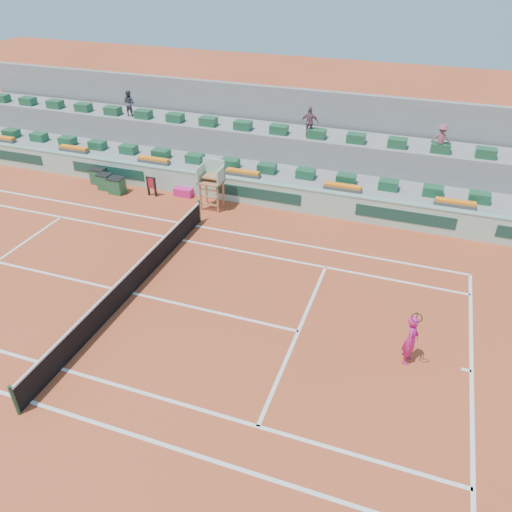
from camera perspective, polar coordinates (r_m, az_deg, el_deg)
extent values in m
plane|color=#A63E20|center=(19.20, -13.92, -4.15)|extent=(90.00, 90.00, 0.00)
cube|color=gray|center=(27.16, -2.20, 9.62)|extent=(36.00, 4.00, 1.20)
cube|color=gray|center=(28.29, -1.02, 12.13)|extent=(36.00, 2.40, 2.60)
cube|color=gray|center=(29.42, 0.09, 14.80)|extent=(36.00, 0.40, 4.40)
cube|color=#D41B79|center=(25.96, -8.30, 7.23)|extent=(0.95, 0.42, 0.42)
imported|color=#464551|center=(30.34, -14.31, 16.59)|extent=(0.73, 0.60, 1.42)
imported|color=#7A515D|center=(26.11, 6.17, 14.97)|extent=(0.89, 0.38, 1.52)
imported|color=#8D4655|center=(25.41, 20.41, 12.46)|extent=(0.91, 0.56, 1.36)
cube|color=white|center=(16.97, 23.41, -11.99)|extent=(0.12, 10.97, 0.01)
cube|color=white|center=(16.16, -24.36, -14.95)|extent=(23.77, 0.12, 0.01)
cube|color=white|center=(23.15, -6.89, 3.46)|extent=(23.77, 0.12, 0.01)
cube|color=white|center=(16.80, -21.34, -11.93)|extent=(23.77, 0.12, 0.01)
cube|color=white|center=(22.10, -8.41, 1.82)|extent=(23.77, 0.12, 0.01)
cube|color=white|center=(17.03, 4.86, -8.57)|extent=(0.12, 8.23, 0.01)
cube|color=white|center=(19.19, -13.92, -4.14)|extent=(12.80, 0.12, 0.01)
cube|color=white|center=(16.94, 22.91, -11.92)|extent=(0.30, 0.12, 0.01)
cube|color=black|center=(18.93, -14.10, -3.04)|extent=(0.03, 11.87, 0.92)
cube|color=white|center=(18.66, -14.30, -1.80)|extent=(0.06, 11.87, 0.07)
cylinder|color=#1C412D|center=(15.59, -25.90, -14.62)|extent=(0.10, 0.10, 1.10)
cylinder|color=#1C412D|center=(23.24, -6.50, 5.14)|extent=(0.10, 0.10, 1.10)
cube|color=#A0C9B0|center=(25.31, -4.03, 7.78)|extent=(36.00, 0.30, 1.20)
cube|color=gray|center=(25.05, -4.09, 9.09)|extent=(36.00, 0.34, 0.06)
cube|color=#163D32|center=(32.31, -26.25, 10.21)|extent=(4.40, 0.02, 0.56)
cube|color=#163D32|center=(28.22, -16.57, 9.29)|extent=(4.40, 0.02, 0.56)
cube|color=#163D32|center=(24.48, 0.16, 7.10)|extent=(4.40, 0.02, 0.56)
cube|color=#163D32|center=(23.36, 16.63, 4.34)|extent=(4.40, 0.02, 0.56)
cube|color=#99623A|center=(24.26, -6.37, 6.71)|extent=(0.08, 0.08, 1.35)
cube|color=#99623A|center=(23.91, -4.40, 6.42)|extent=(0.08, 0.08, 1.35)
cube|color=#99623A|center=(24.83, -5.68, 7.38)|extent=(0.08, 0.08, 1.35)
cube|color=#99623A|center=(24.49, -3.75, 7.10)|extent=(0.08, 0.08, 1.35)
cube|color=#99623A|center=(24.07, -5.13, 8.44)|extent=(1.10, 0.90, 0.08)
cube|color=#A0C9B0|center=(24.18, -4.82, 9.90)|extent=(1.10, 0.08, 1.00)
cube|color=#A0C9B0|center=(24.13, -6.32, 9.37)|extent=(0.06, 0.90, 0.80)
cube|color=#A0C9B0|center=(23.73, -4.01, 9.08)|extent=(0.06, 0.90, 0.80)
cube|color=#99623A|center=(24.06, -5.06, 9.06)|extent=(0.80, 0.60, 0.08)
cube|color=#99623A|center=(24.23, -5.35, 5.87)|extent=(0.90, 0.08, 0.06)
cube|color=#99623A|center=(24.05, -5.40, 6.73)|extent=(0.90, 0.08, 0.06)
cube|color=#99623A|center=(23.90, -5.44, 7.48)|extent=(0.90, 0.08, 0.06)
cube|color=#1B5231|center=(33.72, -26.17, 12.49)|extent=(0.90, 0.60, 0.44)
cube|color=#1B5231|center=(32.37, -23.55, 12.37)|extent=(0.90, 0.60, 0.44)
cube|color=#1B5231|center=(31.09, -20.72, 12.21)|extent=(0.90, 0.60, 0.44)
cube|color=#1B5231|center=(29.89, -17.66, 12.00)|extent=(0.90, 0.60, 0.44)
cube|color=#1B5231|center=(28.78, -14.35, 11.74)|extent=(0.90, 0.60, 0.44)
cube|color=#1B5231|center=(27.76, -10.80, 11.42)|extent=(0.90, 0.60, 0.44)
cube|color=#1B5231|center=(26.86, -7.00, 11.02)|extent=(0.90, 0.60, 0.44)
cube|color=#1B5231|center=(26.08, -2.97, 10.55)|extent=(0.90, 0.60, 0.44)
cube|color=#1B5231|center=(25.43, 1.27, 10.00)|extent=(0.90, 0.60, 0.44)
cube|color=#1B5231|center=(24.93, 5.70, 9.36)|extent=(0.90, 0.60, 0.44)
cube|color=#1B5231|center=(24.58, 10.26, 8.65)|extent=(0.90, 0.60, 0.44)
cube|color=#1B5231|center=(24.39, 14.90, 7.86)|extent=(0.90, 0.60, 0.44)
cube|color=#1B5231|center=(24.36, 19.56, 7.02)|extent=(0.90, 0.60, 0.44)
cube|color=#1B5231|center=(24.50, 24.19, 6.13)|extent=(0.90, 0.60, 0.44)
cube|color=#1B5231|center=(36.02, -27.06, 15.78)|extent=(0.90, 0.60, 0.44)
cube|color=#1B5231|center=(34.65, -24.62, 15.81)|extent=(0.90, 0.60, 0.44)
cube|color=#1B5231|center=(33.33, -21.97, 15.81)|extent=(0.90, 0.60, 0.44)
cube|color=#1B5231|center=(32.09, -19.12, 15.77)|extent=(0.90, 0.60, 0.44)
cube|color=#1B5231|center=(30.93, -16.05, 15.68)|extent=(0.90, 0.60, 0.44)
cube|color=#1B5231|center=(29.85, -12.75, 15.54)|extent=(0.90, 0.60, 0.44)
cube|color=#1B5231|center=(28.88, -9.22, 15.34)|extent=(0.90, 0.60, 0.44)
cube|color=#1B5231|center=(28.01, -5.47, 15.06)|extent=(0.90, 0.60, 0.44)
cube|color=#1B5231|center=(27.26, -1.50, 14.70)|extent=(0.90, 0.60, 0.44)
cube|color=#1B5231|center=(26.64, 2.65, 14.25)|extent=(0.90, 0.60, 0.44)
cube|color=#1B5231|center=(26.16, 6.95, 13.71)|extent=(0.90, 0.60, 0.44)
cube|color=#1B5231|center=(25.83, 11.37, 13.07)|extent=(0.90, 0.60, 0.44)
cube|color=#1B5231|center=(25.65, 15.86, 12.33)|extent=(0.90, 0.60, 0.44)
cube|color=#1B5231|center=(25.62, 20.35, 11.52)|extent=(0.90, 0.60, 0.44)
cube|color=#1B5231|center=(25.75, 24.80, 10.65)|extent=(0.90, 0.60, 0.44)
cube|color=#4D4D4D|center=(33.24, -27.03, 11.75)|extent=(1.80, 0.36, 0.16)
cube|color=orange|center=(33.20, -27.09, 11.98)|extent=(1.70, 0.32, 0.12)
cube|color=#4D4D4D|center=(29.95, -20.07, 11.31)|extent=(1.80, 0.36, 0.16)
cube|color=orange|center=(29.90, -20.12, 11.56)|extent=(1.70, 0.32, 0.12)
cube|color=#4D4D4D|center=(27.17, -11.58, 10.54)|extent=(1.80, 0.36, 0.16)
cube|color=orange|center=(27.12, -11.62, 10.82)|extent=(1.70, 0.32, 0.12)
cube|color=#4D4D4D|center=(25.10, -1.51, 9.34)|extent=(1.80, 0.36, 0.16)
cube|color=orange|center=(25.05, -1.52, 9.63)|extent=(1.70, 0.32, 0.12)
cube|color=#4D4D4D|center=(23.91, 9.86, 7.62)|extent=(1.80, 0.36, 0.16)
cube|color=orange|center=(23.86, 9.89, 7.93)|extent=(1.70, 0.32, 0.12)
cube|color=#4D4D4D|center=(23.74, 21.79, 5.49)|extent=(1.80, 0.36, 0.16)
cube|color=orange|center=(23.68, 21.86, 5.79)|extent=(1.70, 0.32, 0.12)
cube|color=#1B5231|center=(26.92, -15.62, 7.73)|extent=(0.72, 0.62, 0.80)
cube|color=black|center=(26.76, -15.75, 8.55)|extent=(0.77, 0.66, 0.04)
cube|color=#1B5231|center=(27.54, -16.86, 8.10)|extent=(0.66, 0.56, 0.80)
cube|color=black|center=(27.38, -17.00, 8.89)|extent=(0.69, 0.60, 0.04)
cube|color=#1B5231|center=(28.37, -17.52, 8.70)|extent=(0.74, 0.64, 0.80)
cube|color=black|center=(28.21, -17.66, 9.48)|extent=(0.78, 0.68, 0.04)
cube|color=black|center=(26.25, -12.23, 7.80)|extent=(0.09, 0.09, 1.00)
cube|color=black|center=(26.05, -11.46, 7.70)|extent=(0.09, 0.09, 1.00)
cube|color=black|center=(25.95, -11.97, 8.75)|extent=(0.55, 0.07, 0.06)
cube|color=red|center=(26.05, -11.92, 8.13)|extent=(0.40, 0.04, 0.56)
imported|color=#D41B79|center=(16.09, 17.30, -9.12)|extent=(0.49, 0.68, 1.72)
cylinder|color=black|center=(15.12, 17.93, -6.45)|extent=(0.03, 0.35, 0.09)
torus|color=black|center=(14.90, 17.91, -6.75)|extent=(0.31, 0.08, 0.31)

